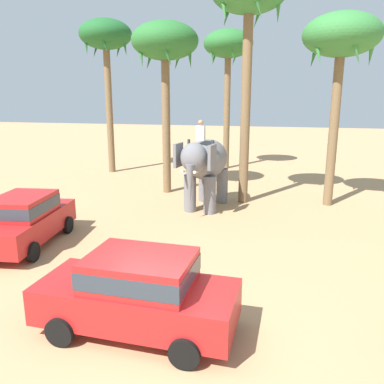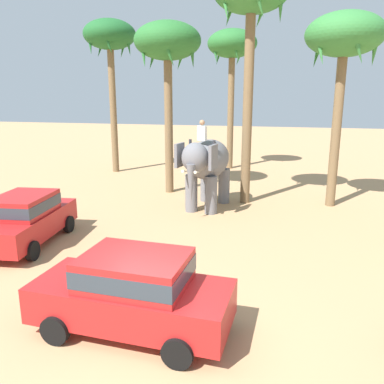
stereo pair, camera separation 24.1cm
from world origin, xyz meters
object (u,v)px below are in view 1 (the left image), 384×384
at_px(palm_tree_behind_elephant, 165,46).
at_px(palm_tree_far_back, 106,40).
at_px(car_parked_far_side, 25,218).
at_px(car_sedan_foreground, 138,291).
at_px(elephant_with_mahout, 205,164).
at_px(palm_tree_leaning_seaward, 249,1).
at_px(palm_tree_left_of_road, 228,48).
at_px(palm_tree_near_hut, 341,41).

relative_size(palm_tree_behind_elephant, palm_tree_far_back, 0.88).
bearing_deg(car_parked_far_side, car_sedan_foreground, -34.14).
height_order(car_sedan_foreground, car_parked_far_side, same).
xyz_separation_m(car_sedan_foreground, car_parked_far_side, (-5.41, 3.67, 0.00)).
distance_m(elephant_with_mahout, palm_tree_leaning_seaward, 6.99).
height_order(car_sedan_foreground, palm_tree_far_back, palm_tree_far_back).
bearing_deg(car_parked_far_side, palm_tree_leaning_seaward, 48.84).
bearing_deg(palm_tree_left_of_road, palm_tree_behind_elephant, -103.41).
distance_m(palm_tree_near_hut, palm_tree_leaning_seaward, 4.17).
bearing_deg(elephant_with_mahout, palm_tree_leaning_seaward, 43.54).
relative_size(elephant_with_mahout, palm_tree_behind_elephant, 0.48).
height_order(palm_tree_left_of_road, palm_tree_far_back, palm_tree_far_back).
bearing_deg(elephant_with_mahout, palm_tree_behind_elephant, 135.57).
relative_size(palm_tree_near_hut, palm_tree_left_of_road, 0.90).
bearing_deg(palm_tree_far_back, palm_tree_near_hut, -21.29).
xyz_separation_m(car_parked_far_side, palm_tree_leaning_seaward, (6.28, 7.19, 7.74)).
bearing_deg(car_parked_far_side, palm_tree_behind_elephant, 74.69).
relative_size(car_sedan_foreground, palm_tree_leaning_seaward, 0.42).
distance_m(elephant_with_mahout, palm_tree_behind_elephant, 6.24).
bearing_deg(palm_tree_behind_elephant, palm_tree_left_of_road, 76.59).
bearing_deg(palm_tree_behind_elephant, car_parked_far_side, -105.31).
bearing_deg(car_sedan_foreground, car_parked_far_side, 145.86).
height_order(car_sedan_foreground, palm_tree_behind_elephant, palm_tree_behind_elephant).
xyz_separation_m(palm_tree_behind_elephant, palm_tree_leaning_seaward, (4.03, -1.04, 1.53)).
relative_size(palm_tree_behind_elephant, palm_tree_leaning_seaward, 0.83).
bearing_deg(elephant_with_mahout, palm_tree_left_of_road, 93.95).
xyz_separation_m(palm_tree_near_hut, palm_tree_left_of_road, (-6.01, 8.23, 0.80)).
xyz_separation_m(car_sedan_foreground, palm_tree_near_hut, (4.69, 11.31, 6.11)).
bearing_deg(palm_tree_far_back, car_sedan_foreground, -62.94).
xyz_separation_m(elephant_with_mahout, palm_tree_behind_elephant, (-2.52, 2.47, 5.14)).
xyz_separation_m(palm_tree_far_back, palm_tree_leaning_seaward, (9.26, -5.55, 0.49)).
xyz_separation_m(elephant_with_mahout, palm_tree_far_back, (-7.75, 6.98, 6.19)).
height_order(car_sedan_foreground, elephant_with_mahout, elephant_with_mahout).
relative_size(palm_tree_behind_elephant, palm_tree_near_hut, 1.01).
height_order(palm_tree_behind_elephant, palm_tree_far_back, palm_tree_far_back).
height_order(elephant_with_mahout, palm_tree_far_back, palm_tree_far_back).
relative_size(palm_tree_near_hut, palm_tree_leaning_seaward, 0.82).
bearing_deg(elephant_with_mahout, car_sedan_foreground, -86.17).
relative_size(car_parked_far_side, palm_tree_far_back, 0.46).
bearing_deg(car_parked_far_side, palm_tree_near_hut, 37.16).
relative_size(car_sedan_foreground, palm_tree_far_back, 0.44).
height_order(palm_tree_behind_elephant, palm_tree_leaning_seaward, palm_tree_leaning_seaward).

